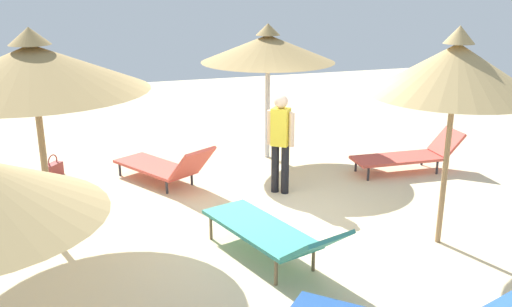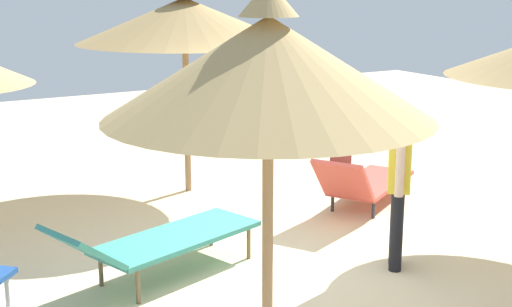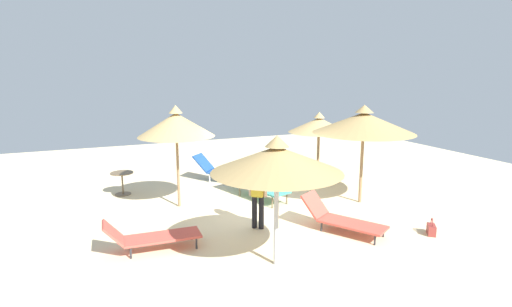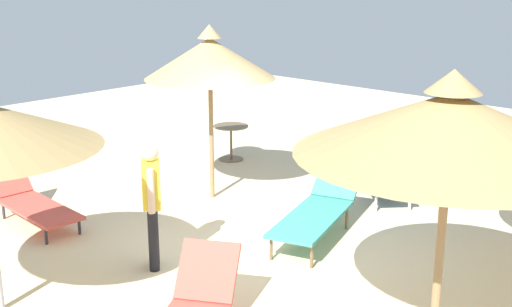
% 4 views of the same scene
% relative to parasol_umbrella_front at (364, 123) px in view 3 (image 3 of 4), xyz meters
% --- Properties ---
extents(ground, '(24.00, 24.00, 0.10)m').
position_rel_parasol_umbrella_front_xyz_m(ground, '(2.98, -0.40, -2.42)').
color(ground, beige).
extents(parasol_umbrella_front, '(2.91, 2.91, 2.87)m').
position_rel_parasol_umbrella_front_xyz_m(parasol_umbrella_front, '(0.00, 0.00, 0.00)').
color(parasol_umbrella_front, olive).
rests_on(parasol_umbrella_front, ground).
extents(parasol_umbrella_near_left, '(2.56, 2.56, 2.62)m').
position_rel_parasol_umbrella_front_xyz_m(parasol_umbrella_near_left, '(4.01, 2.58, -0.21)').
color(parasol_umbrella_near_left, '#B2B2B7').
rests_on(parasol_umbrella_near_left, ground).
extents(parasol_umbrella_back, '(2.13, 2.13, 2.90)m').
position_rel_parasol_umbrella_front_xyz_m(parasol_umbrella_back, '(5.02, -1.70, -0.00)').
color(parasol_umbrella_back, olive).
rests_on(parasol_umbrella_back, ground).
extents(parasol_umbrella_edge, '(2.20, 2.20, 2.39)m').
position_rel_parasol_umbrella_front_xyz_m(parasol_umbrella_edge, '(-0.41, -3.03, -0.45)').
color(parasol_umbrella_edge, olive).
rests_on(parasol_umbrella_edge, ground).
extents(lounge_chair_center, '(1.90, 1.85, 0.91)m').
position_rel_parasol_umbrella_front_xyz_m(lounge_chair_center, '(3.08, -3.82, -1.94)').
color(lounge_chair_center, '#1E478C').
rests_on(lounge_chair_center, ground).
extents(lounge_chair_far_left, '(1.60, 2.09, 0.81)m').
position_rel_parasol_umbrella_front_xyz_m(lounge_chair_far_left, '(1.83, 1.66, -2.03)').
color(lounge_chair_far_left, '#CC4C3F').
rests_on(lounge_chair_far_left, ground).
extents(lounge_chair_far_right, '(2.05, 0.71, 0.74)m').
position_rel_parasol_umbrella_front_xyz_m(lounge_chair_far_right, '(6.22, 0.96, -2.04)').
color(lounge_chair_far_right, '#CC4C3F').
rests_on(lounge_chair_far_right, ground).
extents(lounge_chair_near_right, '(1.33, 2.36, 0.78)m').
position_rel_parasol_umbrella_front_xyz_m(lounge_chair_near_right, '(2.66, -1.56, -1.95)').
color(lounge_chair_near_right, teal).
rests_on(lounge_chair_near_right, ground).
extents(person_standing_front, '(0.38, 0.34, 1.67)m').
position_rel_parasol_umbrella_front_xyz_m(person_standing_front, '(3.59, 0.69, -1.42)').
color(person_standing_front, black).
rests_on(person_standing_front, ground).
extents(handbag, '(0.34, 0.38, 0.41)m').
position_rel_parasol_umbrella_front_xyz_m(handbag, '(-0.04, 2.68, -2.23)').
color(handbag, maroon).
rests_on(handbag, ground).
extents(side_table_round, '(0.70, 0.70, 0.71)m').
position_rel_parasol_umbrella_front_xyz_m(side_table_round, '(6.39, -3.53, -1.88)').
color(side_table_round, brown).
rests_on(side_table_round, ground).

